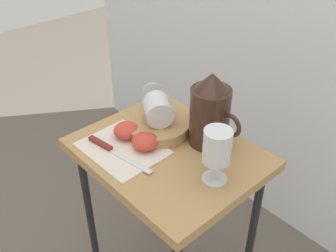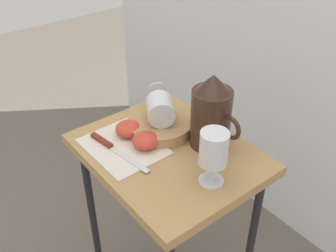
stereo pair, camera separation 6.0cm
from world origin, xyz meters
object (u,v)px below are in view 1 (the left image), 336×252
apple_half_right (145,141)px  apple_half_left (127,130)px  wine_glass_upright (217,149)px  basket_tray (158,126)px  wine_glass_tipped_near (158,109)px  knife (110,149)px  pitcher (210,116)px  table (168,172)px

apple_half_right → apple_half_left: bearing=-175.7°
wine_glass_upright → apple_half_right: 0.23m
wine_glass_upright → basket_tray: bearing=172.2°
wine_glass_tipped_near → apple_half_right: bearing=-62.7°
apple_half_left → knife: (0.02, -0.07, -0.02)m
wine_glass_upright → apple_half_right: bearing=-167.5°
wine_glass_upright → apple_half_left: 0.30m
apple_half_left → apple_half_right: same height
apple_half_left → pitcher: bearing=42.7°
wine_glass_upright → knife: (-0.27, -0.13, -0.09)m
apple_half_left → apple_half_right: bearing=4.3°
table → wine_glass_tipped_near: bearing=154.7°
pitcher → apple_half_left: 0.24m
apple_half_right → knife: size_ratio=0.33×
table → knife: (-0.10, -0.12, 0.09)m
apple_half_right → knife: 0.10m
wine_glass_upright → apple_half_left: bearing=-169.6°
basket_tray → apple_half_left: apple_half_left is taller
table → apple_half_right: 0.12m
table → basket_tray: 0.14m
wine_glass_upright → knife: bearing=-154.6°
table → knife: bearing=-129.7°
wine_glass_tipped_near → wine_glass_upright: bearing=-8.3°
wine_glass_tipped_near → apple_half_left: (-0.03, -0.09, -0.05)m
wine_glass_upright → wine_glass_tipped_near: bearing=171.7°
basket_tray → knife: basket_tray is taller
wine_glass_tipped_near → apple_half_left: 0.11m
basket_tray → knife: bearing=-95.1°
table → pitcher: size_ratio=3.15×
basket_tray → apple_half_right: size_ratio=2.55×
apple_half_right → knife: bearing=-124.4°
table → pitcher: 0.21m
apple_half_right → basket_tray: bearing=116.3°
wine_glass_tipped_near → pitcher: bearing=26.0°
knife → basket_tray: bearing=84.9°
basket_tray → knife: 0.16m
pitcher → apple_half_right: size_ratio=2.89×
wine_glass_upright → wine_glass_tipped_near: 0.26m
pitcher → knife: pitcher is taller
wine_glass_tipped_near → basket_tray: bearing=-40.5°
basket_tray → pitcher: bearing=27.5°
knife → apple_half_right: bearing=55.6°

